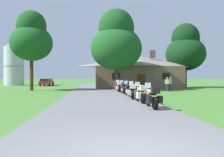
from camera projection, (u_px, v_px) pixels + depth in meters
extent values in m
plane|color=#42752D|center=(100.00, 93.00, 24.96)|extent=(500.00, 500.00, 0.00)
cube|color=slate|center=(101.00, 94.00, 22.97)|extent=(6.40, 80.00, 0.06)
cylinder|color=black|center=(148.00, 100.00, 13.17)|extent=(0.11, 0.64, 0.64)
cylinder|color=black|center=(155.00, 103.00, 11.73)|extent=(0.16, 0.64, 0.64)
cube|color=silver|center=(151.00, 101.00, 12.43)|extent=(0.26, 0.56, 0.30)
ellipsoid|color=gold|center=(150.00, 92.00, 12.69)|extent=(0.30, 0.52, 0.26)
cube|color=black|center=(152.00, 94.00, 12.23)|extent=(0.28, 0.52, 0.10)
cylinder|color=silver|center=(148.00, 88.00, 13.12)|extent=(0.66, 0.03, 0.03)
cylinder|color=silver|center=(148.00, 94.00, 13.17)|extent=(0.06, 0.24, 0.73)
cube|color=#B2BCC6|center=(148.00, 85.00, 13.22)|extent=(0.32, 0.11, 0.27)
sphere|color=silver|center=(148.00, 90.00, 13.12)|extent=(0.11, 0.11, 0.11)
cube|color=black|center=(155.00, 90.00, 11.68)|extent=(0.40, 0.36, 0.32)
cube|color=red|center=(156.00, 99.00, 11.51)|extent=(0.14, 0.03, 0.06)
cylinder|color=silver|center=(156.00, 104.00, 12.06)|extent=(0.07, 0.55, 0.07)
cube|color=black|center=(150.00, 100.00, 11.76)|extent=(0.20, 0.40, 0.36)
cube|color=black|center=(160.00, 99.00, 11.80)|extent=(0.20, 0.40, 0.36)
cylinder|color=black|center=(138.00, 96.00, 15.85)|extent=(0.13, 0.64, 0.64)
cylinder|color=black|center=(143.00, 98.00, 14.42)|extent=(0.18, 0.65, 0.64)
cube|color=silver|center=(140.00, 96.00, 15.12)|extent=(0.28, 0.57, 0.30)
ellipsoid|color=gold|center=(139.00, 89.00, 15.38)|extent=(0.32, 0.53, 0.26)
cube|color=black|center=(141.00, 91.00, 14.92)|extent=(0.30, 0.53, 0.10)
cylinder|color=silver|center=(138.00, 86.00, 15.81)|extent=(0.66, 0.06, 0.03)
cylinder|color=silver|center=(138.00, 91.00, 15.85)|extent=(0.07, 0.24, 0.73)
cube|color=#B2BCC6|center=(138.00, 84.00, 15.91)|extent=(0.32, 0.12, 0.27)
sphere|color=silver|center=(138.00, 88.00, 15.81)|extent=(0.11, 0.11, 0.11)
cube|color=silver|center=(143.00, 88.00, 14.37)|extent=(0.41, 0.37, 0.32)
cube|color=red|center=(144.00, 95.00, 14.21)|extent=(0.14, 0.04, 0.06)
cylinder|color=silver|center=(144.00, 100.00, 14.76)|extent=(0.09, 0.55, 0.07)
cube|color=silver|center=(139.00, 95.00, 14.44)|extent=(0.21, 0.41, 0.36)
cube|color=silver|center=(147.00, 95.00, 14.50)|extent=(0.21, 0.41, 0.36)
cylinder|color=black|center=(131.00, 94.00, 18.54)|extent=(0.17, 0.65, 0.64)
cylinder|color=black|center=(133.00, 95.00, 17.10)|extent=(0.21, 0.65, 0.64)
cube|color=silver|center=(132.00, 94.00, 17.80)|extent=(0.31, 0.58, 0.30)
ellipsoid|color=#1E3899|center=(132.00, 87.00, 18.06)|extent=(0.34, 0.54, 0.26)
cube|color=black|center=(132.00, 89.00, 17.60)|extent=(0.32, 0.54, 0.10)
cylinder|color=silver|center=(131.00, 85.00, 18.50)|extent=(0.66, 0.09, 0.03)
cylinder|color=silver|center=(131.00, 89.00, 18.54)|extent=(0.08, 0.24, 0.73)
cube|color=#B2BCC6|center=(131.00, 83.00, 18.60)|extent=(0.33, 0.14, 0.27)
sphere|color=silver|center=(131.00, 87.00, 18.50)|extent=(0.11, 0.11, 0.11)
cube|color=silver|center=(133.00, 86.00, 17.05)|extent=(0.43, 0.39, 0.32)
cube|color=red|center=(133.00, 92.00, 16.88)|extent=(0.14, 0.04, 0.06)
cylinder|color=silver|center=(134.00, 96.00, 17.42)|extent=(0.12, 0.55, 0.07)
cube|color=silver|center=(129.00, 93.00, 17.15)|extent=(0.23, 0.42, 0.36)
cube|color=silver|center=(136.00, 93.00, 17.15)|extent=(0.23, 0.42, 0.36)
cylinder|color=black|center=(126.00, 92.00, 21.38)|extent=(0.13, 0.64, 0.64)
cylinder|color=black|center=(129.00, 93.00, 19.95)|extent=(0.18, 0.64, 0.64)
cube|color=silver|center=(128.00, 91.00, 20.64)|extent=(0.28, 0.57, 0.30)
ellipsoid|color=black|center=(127.00, 86.00, 20.90)|extent=(0.32, 0.53, 0.26)
cube|color=black|center=(128.00, 87.00, 20.44)|extent=(0.30, 0.53, 0.10)
cylinder|color=silver|center=(126.00, 84.00, 21.33)|extent=(0.66, 0.05, 0.03)
cylinder|color=silver|center=(126.00, 88.00, 21.37)|extent=(0.07, 0.24, 0.73)
cube|color=#B2BCC6|center=(126.00, 82.00, 21.43)|extent=(0.32, 0.12, 0.27)
sphere|color=silver|center=(126.00, 85.00, 21.33)|extent=(0.11, 0.11, 0.11)
cube|color=black|center=(129.00, 85.00, 19.89)|extent=(0.41, 0.37, 0.32)
cube|color=red|center=(130.00, 90.00, 19.73)|extent=(0.14, 0.03, 0.06)
cylinder|color=silver|center=(130.00, 93.00, 20.28)|extent=(0.09, 0.55, 0.07)
cylinder|color=black|center=(122.00, 90.00, 24.36)|extent=(0.13, 0.64, 0.64)
cylinder|color=black|center=(124.00, 91.00, 22.93)|extent=(0.18, 0.65, 0.64)
cube|color=silver|center=(123.00, 90.00, 23.63)|extent=(0.28, 0.57, 0.30)
ellipsoid|color=#195B33|center=(122.00, 85.00, 23.88)|extent=(0.32, 0.53, 0.26)
cube|color=black|center=(123.00, 86.00, 23.43)|extent=(0.30, 0.53, 0.10)
cylinder|color=silver|center=(122.00, 83.00, 24.32)|extent=(0.66, 0.06, 0.03)
cylinder|color=silver|center=(122.00, 86.00, 24.36)|extent=(0.07, 0.24, 0.73)
cube|color=#B2BCC6|center=(122.00, 82.00, 24.42)|extent=(0.32, 0.12, 0.27)
sphere|color=silver|center=(122.00, 84.00, 24.32)|extent=(0.11, 0.11, 0.11)
cube|color=black|center=(124.00, 84.00, 22.88)|extent=(0.41, 0.37, 0.32)
cube|color=red|center=(124.00, 88.00, 22.71)|extent=(0.14, 0.03, 0.06)
cylinder|color=silver|center=(125.00, 91.00, 23.27)|extent=(0.09, 0.55, 0.07)
cylinder|color=black|center=(118.00, 89.00, 27.07)|extent=(0.13, 0.64, 0.64)
cylinder|color=black|center=(120.00, 89.00, 25.64)|extent=(0.18, 0.65, 0.64)
cube|color=silver|center=(119.00, 88.00, 26.34)|extent=(0.28, 0.57, 0.30)
ellipsoid|color=silver|center=(118.00, 84.00, 26.59)|extent=(0.32, 0.53, 0.26)
cube|color=black|center=(119.00, 85.00, 26.14)|extent=(0.30, 0.53, 0.10)
cylinder|color=silver|center=(118.00, 82.00, 27.03)|extent=(0.66, 0.06, 0.03)
cylinder|color=silver|center=(118.00, 85.00, 27.07)|extent=(0.07, 0.24, 0.73)
cube|color=#B2BCC6|center=(118.00, 81.00, 27.13)|extent=(0.32, 0.12, 0.27)
sphere|color=silver|center=(118.00, 84.00, 27.03)|extent=(0.11, 0.11, 0.11)
cube|color=silver|center=(120.00, 83.00, 25.59)|extent=(0.41, 0.37, 0.32)
cube|color=red|center=(120.00, 87.00, 25.42)|extent=(0.14, 0.03, 0.06)
cylinder|color=silver|center=(120.00, 90.00, 25.98)|extent=(0.09, 0.55, 0.07)
cube|color=silver|center=(117.00, 87.00, 25.66)|extent=(0.21, 0.41, 0.36)
cube|color=silver|center=(122.00, 87.00, 25.72)|extent=(0.21, 0.41, 0.36)
cylinder|color=black|center=(118.00, 88.00, 29.63)|extent=(0.16, 0.65, 0.64)
cylinder|color=black|center=(119.00, 88.00, 28.19)|extent=(0.21, 0.65, 0.64)
cube|color=silver|center=(119.00, 87.00, 28.89)|extent=(0.31, 0.58, 0.30)
ellipsoid|color=orange|center=(118.00, 84.00, 29.14)|extent=(0.34, 0.54, 0.26)
cube|color=black|center=(119.00, 84.00, 28.68)|extent=(0.32, 0.54, 0.10)
cylinder|color=silver|center=(118.00, 82.00, 29.58)|extent=(0.66, 0.09, 0.03)
cylinder|color=silver|center=(118.00, 85.00, 29.62)|extent=(0.08, 0.24, 0.73)
cube|color=#B2BCC6|center=(118.00, 81.00, 29.68)|extent=(0.33, 0.14, 0.27)
sphere|color=silver|center=(118.00, 83.00, 29.58)|extent=(0.11, 0.11, 0.11)
cube|color=silver|center=(119.00, 83.00, 28.13)|extent=(0.43, 0.39, 0.32)
cube|color=red|center=(119.00, 86.00, 27.97)|extent=(0.14, 0.04, 0.06)
cylinder|color=silver|center=(120.00, 89.00, 28.51)|extent=(0.12, 0.55, 0.07)
cube|color=brown|center=(137.00, 77.00, 36.75)|extent=(12.83, 6.33, 3.29)
pyramid|color=gray|center=(137.00, 62.00, 36.74)|extent=(13.60, 6.71, 1.62)
cube|color=brown|center=(152.00, 54.00, 36.92)|extent=(0.90, 0.90, 1.10)
cube|color=#472D19|center=(141.00, 82.00, 33.57)|extent=(1.10, 0.08, 2.10)
cube|color=black|center=(116.00, 76.00, 33.27)|extent=(1.10, 0.06, 0.90)
cube|color=black|center=(166.00, 76.00, 33.86)|extent=(1.10, 0.06, 0.90)
cylinder|color=black|center=(171.00, 88.00, 28.14)|extent=(0.14, 0.14, 0.86)
cylinder|color=black|center=(170.00, 88.00, 28.31)|extent=(0.14, 0.14, 0.86)
cube|color=#5B6638|center=(170.00, 82.00, 28.22)|extent=(0.30, 0.40, 0.56)
cylinder|color=#5B6638|center=(171.00, 82.00, 28.00)|extent=(0.09, 0.09, 0.58)
cylinder|color=#5B6638|center=(169.00, 82.00, 28.44)|extent=(0.09, 0.09, 0.58)
sphere|color=tan|center=(170.00, 78.00, 28.22)|extent=(0.21, 0.21, 0.21)
cylinder|color=navy|center=(166.00, 88.00, 28.32)|extent=(0.14, 0.14, 0.86)
cylinder|color=navy|center=(168.00, 88.00, 28.27)|extent=(0.14, 0.14, 0.86)
cube|color=tan|center=(167.00, 82.00, 28.29)|extent=(0.42, 0.34, 0.56)
cylinder|color=tan|center=(165.00, 82.00, 28.36)|extent=(0.09, 0.09, 0.58)
cylinder|color=tan|center=(169.00, 82.00, 28.23)|extent=(0.09, 0.09, 0.58)
sphere|color=tan|center=(167.00, 78.00, 28.29)|extent=(0.21, 0.21, 0.21)
cylinder|color=#422D19|center=(116.00, 76.00, 30.40)|extent=(0.44, 0.44, 3.54)
ellipsoid|color=#194C1E|center=(116.00, 49.00, 30.38)|extent=(6.52, 6.52, 5.54)
ellipsoid|color=#16441B|center=(116.00, 28.00, 30.37)|extent=(4.56, 4.56, 4.89)
cylinder|color=#422D19|center=(32.00, 73.00, 30.00)|extent=(0.44, 0.44, 4.53)
ellipsoid|color=#194C1E|center=(31.00, 43.00, 29.98)|extent=(5.28, 5.28, 4.49)
ellipsoid|color=#16441B|center=(31.00, 26.00, 29.97)|extent=(3.70, 3.70, 3.96)
cylinder|color=#422D19|center=(185.00, 76.00, 38.71)|extent=(0.44, 0.44, 3.70)
ellipsoid|color=#0F3314|center=(185.00, 54.00, 38.69)|extent=(6.39, 6.39, 5.43)
ellipsoid|color=black|center=(185.00, 38.00, 38.68)|extent=(4.47, 4.47, 4.79)
cylinder|color=#B2B7BC|center=(14.00, 66.00, 49.13)|extent=(3.95, 3.95, 7.90)
cone|color=#999EA3|center=(14.00, 45.00, 49.11)|extent=(4.03, 4.03, 0.99)
cylinder|color=gray|center=(14.00, 66.00, 49.13)|extent=(4.07, 4.07, 0.15)
cube|color=maroon|center=(47.00, 83.00, 46.17)|extent=(2.17, 4.72, 0.60)
cube|color=black|center=(46.00, 80.00, 45.97)|extent=(1.85, 3.33, 0.48)
cylinder|color=black|center=(44.00, 84.00, 47.59)|extent=(0.27, 0.65, 0.64)
cylinder|color=black|center=(53.00, 84.00, 47.61)|extent=(0.27, 0.65, 0.64)
cylinder|color=black|center=(40.00, 84.00, 44.74)|extent=(0.27, 0.65, 0.64)
cylinder|color=black|center=(49.00, 84.00, 44.76)|extent=(0.27, 0.65, 0.64)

